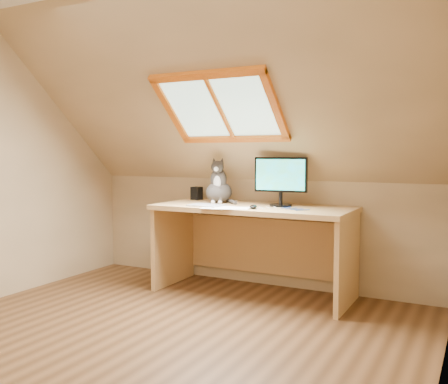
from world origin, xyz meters
The scene contains 10 objects.
ground centered at (0.00, 0.00, 0.00)m, with size 3.50×3.50×0.00m, color brown.
room_shell centered at (0.00, -0.09, 1.43)m, with size 3.52×3.52×2.41m.
desk centered at (0.14, 1.45, 0.56)m, with size 1.73×0.76×0.79m.
monitor centered at (0.37, 1.44, 1.04)m, with size 0.46×0.19×0.42m.
cat centered at (-0.25, 1.46, 0.94)m, with size 0.30×0.33×0.43m.
desk_speaker centered at (-0.58, 1.63, 0.85)m, with size 0.09×0.09×0.13m, color black.
graphics_tablet centered at (-0.21, 1.16, 0.80)m, with size 0.30×0.21×0.01m, color #B2B2B7.
mouse centered at (0.25, 1.16, 0.81)m, with size 0.06×0.11×0.03m, color black.
papers centered at (0.04, 1.12, 0.79)m, with size 0.35×0.30×0.01m.
cables centered at (0.46, 1.26, 0.79)m, with size 0.51×0.26×0.01m.
Camera 1 is at (1.93, -2.59, 1.25)m, focal length 40.00 mm.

